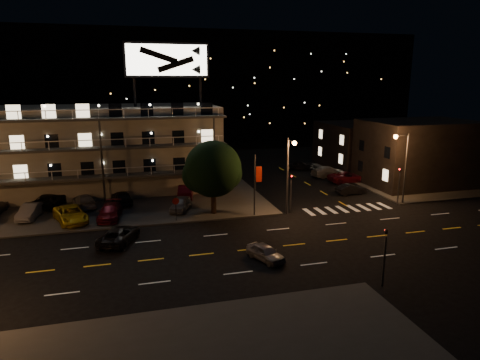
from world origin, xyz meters
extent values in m
plane|color=black|center=(0.00, 0.00, 0.00)|extent=(140.00, 140.00, 0.00)
cube|color=#3B3B38|center=(-14.00, 20.00, 0.07)|extent=(44.00, 24.00, 0.15)
cube|color=#3B3B38|center=(30.00, 20.00, 0.07)|extent=(16.00, 24.00, 0.15)
cube|color=#9C9988|center=(-10.00, 24.00, 5.00)|extent=(28.00, 12.00, 10.00)
cube|color=#9C9988|center=(-10.00, 24.00, 10.25)|extent=(28.00, 12.00, 0.50)
cube|color=#3B3B38|center=(-10.00, 17.10, 3.15)|extent=(28.00, 1.80, 0.25)
cube|color=#3B3B38|center=(-10.00, 17.10, 6.35)|extent=(28.00, 1.80, 0.25)
cube|color=#3B3B38|center=(-10.00, 17.10, 9.55)|extent=(28.00, 1.80, 0.25)
cylinder|color=black|center=(-6.00, 22.00, 12.25)|extent=(0.36, 0.36, 3.50)
cylinder|color=black|center=(2.00, 22.00, 12.25)|extent=(0.36, 0.36, 3.50)
cube|color=black|center=(-2.00, 22.00, 16.00)|extent=(10.20, 0.50, 4.20)
cube|color=white|center=(-2.00, 21.70, 16.00)|extent=(9.60, 0.06, 3.60)
cube|color=black|center=(30.00, 16.00, 4.25)|extent=(14.00, 10.00, 8.50)
cube|color=black|center=(30.00, 28.00, 3.50)|extent=(14.00, 12.00, 7.00)
cube|color=black|center=(0.00, 70.00, 12.00)|extent=(120.00, 20.00, 24.00)
cylinder|color=#2D2D30|center=(8.50, 8.30, 4.00)|extent=(0.20, 0.20, 8.00)
cylinder|color=#2D2D30|center=(8.50, 7.50, 7.80)|extent=(0.12, 1.80, 0.12)
sphere|color=#FE8D3F|center=(8.50, 6.70, 7.70)|extent=(0.44, 0.44, 0.44)
cylinder|color=#2D2D30|center=(22.50, 8.30, 4.00)|extent=(0.20, 0.20, 8.00)
cylinder|color=#2D2D30|center=(21.70, 8.30, 7.80)|extent=(1.80, 0.12, 0.12)
sphere|color=#FE8D3F|center=(20.90, 8.30, 7.70)|extent=(0.44, 0.44, 0.44)
cylinder|color=#2D2D30|center=(9.00, 8.50, 1.80)|extent=(0.14, 0.14, 3.60)
imported|color=black|center=(9.00, 8.50, 4.10)|extent=(0.20, 0.16, 1.00)
sphere|color=#FF0C0C|center=(9.00, 8.38, 4.00)|extent=(0.14, 0.14, 0.14)
cylinder|color=#2D2D30|center=(9.00, -8.50, 1.80)|extent=(0.14, 0.14, 3.60)
imported|color=black|center=(9.00, -8.50, 4.10)|extent=(0.20, 0.16, 1.00)
sphere|color=#FF0C0C|center=(9.00, -8.38, 4.00)|extent=(0.14, 0.14, 0.14)
cylinder|color=#2D2D30|center=(22.00, 8.50, 1.80)|extent=(0.14, 0.14, 3.60)
imported|color=black|center=(22.00, 8.50, 4.10)|extent=(0.16, 0.20, 1.00)
sphere|color=#FF0C0C|center=(21.88, 8.50, 4.00)|extent=(0.14, 0.14, 0.14)
cylinder|color=#2D2D30|center=(5.00, 8.40, 3.20)|extent=(0.16, 0.16, 6.40)
cube|color=#A81A0C|center=(5.45, 8.40, 4.40)|extent=(0.60, 0.04, 1.60)
cylinder|color=#2D2D30|center=(-3.00, 8.60, 1.10)|extent=(0.08, 0.08, 2.20)
cylinder|color=#A81A0C|center=(-3.00, 8.55, 2.15)|extent=(0.91, 0.04, 0.91)
cylinder|color=black|center=(1.07, 10.06, 1.49)|extent=(0.56, 0.56, 2.69)
sphere|color=black|center=(1.07, 10.06, 4.85)|extent=(5.82, 5.82, 5.82)
sphere|color=black|center=(-0.28, 10.50, 4.18)|extent=(3.58, 3.58, 3.58)
sphere|color=black|center=(2.30, 9.61, 4.40)|extent=(3.36, 3.36, 3.36)
imported|color=gray|center=(-17.06, 13.15, 0.86)|extent=(2.17, 4.51, 1.43)
imported|color=gold|center=(-13.00, 10.95, 0.90)|extent=(4.12, 5.91, 1.50)
imported|color=#5B0D18|center=(-9.31, 10.97, 0.87)|extent=(2.61, 5.15, 1.43)
imported|color=gray|center=(-2.15, 12.01, 0.85)|extent=(3.02, 4.46, 1.41)
imported|color=black|center=(-15.84, 16.82, 0.88)|extent=(3.76, 5.72, 1.46)
imported|color=gray|center=(-12.14, 15.82, 0.85)|extent=(3.16, 5.17, 1.40)
imported|color=black|center=(-8.17, 15.90, 0.92)|extent=(2.68, 4.80, 1.54)
imported|color=#5B0D18|center=(-0.85, 17.02, 0.92)|extent=(2.55, 4.90, 1.54)
imported|color=black|center=(18.92, 13.54, 0.63)|extent=(3.88, 1.56, 1.25)
imported|color=#5B0D18|center=(21.60, 19.33, 0.74)|extent=(5.32, 2.49, 1.47)
imported|color=gray|center=(20.59, 23.10, 0.76)|extent=(5.55, 3.13, 1.52)
imported|color=black|center=(18.59, 28.69, 0.70)|extent=(4.43, 3.16, 1.40)
imported|color=gray|center=(2.65, -2.31, 0.61)|extent=(2.64, 3.84, 1.21)
imported|color=black|center=(-8.38, 4.43, 0.70)|extent=(4.12, 5.58, 1.41)
camera|label=1|loc=(-7.31, -31.82, 13.78)|focal=32.00mm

